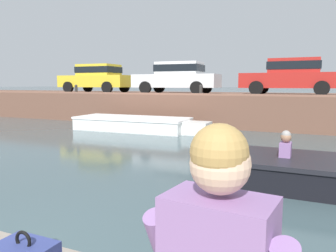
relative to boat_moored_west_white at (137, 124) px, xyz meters
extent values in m
plane|color=#3D5156|center=(3.62, -4.02, -0.27)|extent=(400.00, 400.00, 0.00)
cube|color=brown|center=(3.62, 4.71, 0.43)|extent=(60.00, 6.00, 1.38)
cube|color=brown|center=(3.62, 1.83, 1.16)|extent=(60.00, 0.24, 0.08)
cube|color=white|center=(-0.23, -0.01, -0.04)|extent=(4.61, 1.79, 0.45)
cube|color=white|center=(2.51, 0.07, -0.04)|extent=(0.94, 0.94, 0.45)
cube|color=white|center=(-0.23, -0.01, 0.23)|extent=(4.67, 1.85, 0.08)
cube|color=brown|center=(-0.57, -0.02, 0.13)|extent=(0.28, 1.50, 0.06)
cube|color=brown|center=(6.61, -5.09, 0.12)|extent=(0.25, 1.45, 0.06)
cube|color=black|center=(4.42, -5.07, 0.06)|extent=(0.16, 0.20, 0.45)
cube|color=#8C669E|center=(5.99, -5.09, 0.30)|extent=(0.20, 0.32, 0.44)
sphere|color=#A37556|center=(5.99, -5.09, 0.62)|extent=(0.19, 0.19, 0.19)
sphere|color=gray|center=(5.99, -5.09, 0.66)|extent=(0.17, 0.17, 0.17)
cube|color=yellow|center=(-4.71, 3.82, 1.74)|extent=(4.08, 1.85, 0.64)
cube|color=yellow|center=(-4.55, 3.82, 2.36)|extent=(2.06, 1.58, 0.60)
cube|color=black|center=(-4.55, 3.82, 2.36)|extent=(2.14, 1.62, 0.33)
cylinder|color=black|center=(-5.94, 2.89, 1.42)|extent=(0.60, 0.20, 0.60)
cylinder|color=black|center=(-5.99, 4.67, 1.42)|extent=(0.60, 0.20, 0.60)
cylinder|color=black|center=(-3.44, 2.96, 1.42)|extent=(0.60, 0.20, 0.60)
cylinder|color=black|center=(-3.49, 4.74, 1.42)|extent=(0.60, 0.20, 0.60)
cube|color=white|center=(0.11, 3.82, 1.74)|extent=(4.28, 1.89, 0.64)
cube|color=white|center=(0.28, 3.82, 2.36)|extent=(2.17, 1.59, 0.60)
cube|color=black|center=(0.28, 3.82, 2.36)|extent=(2.25, 1.63, 0.33)
cylinder|color=black|center=(-1.15, 2.89, 1.42)|extent=(0.61, 0.21, 0.60)
cylinder|color=black|center=(-1.23, 4.62, 1.42)|extent=(0.61, 0.21, 0.60)
cylinder|color=black|center=(1.45, 3.01, 1.42)|extent=(0.61, 0.21, 0.60)
cylinder|color=black|center=(1.37, 4.74, 1.42)|extent=(0.61, 0.21, 0.60)
cube|color=#B2231E|center=(5.41, 3.82, 1.74)|extent=(4.07, 1.73, 0.64)
cube|color=#B2231E|center=(5.57, 3.82, 2.36)|extent=(2.04, 1.52, 0.60)
cube|color=black|center=(5.57, 3.82, 2.36)|extent=(2.12, 1.55, 0.33)
cylinder|color=black|center=(4.15, 2.93, 1.42)|extent=(0.60, 0.18, 0.60)
cylinder|color=black|center=(4.14, 4.69, 1.42)|extent=(0.60, 0.18, 0.60)
cylinder|color=black|center=(6.67, 2.94, 1.42)|extent=(0.60, 0.18, 0.60)
cylinder|color=black|center=(6.67, 4.70, 1.42)|extent=(0.60, 0.18, 0.60)
cylinder|color=#2D2B28|center=(-4.63, 1.96, 1.29)|extent=(0.14, 0.14, 0.35)
sphere|color=#2D2B28|center=(-4.63, 1.96, 1.49)|extent=(0.15, 0.15, 0.15)
cylinder|color=#2D2B28|center=(2.01, 1.96, 1.29)|extent=(0.14, 0.14, 0.35)
sphere|color=#2D2B28|center=(2.01, 1.96, 1.49)|extent=(0.15, 0.15, 0.15)
sphere|color=beige|center=(6.16, -10.34, 1.32)|extent=(0.20, 0.20, 0.20)
sphere|color=tan|center=(6.16, -10.35, 1.36)|extent=(0.19, 0.19, 0.19)
torus|color=black|center=(5.22, -10.30, 0.85)|extent=(0.10, 0.02, 0.10)
camera|label=1|loc=(6.43, -11.35, 1.58)|focal=35.00mm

